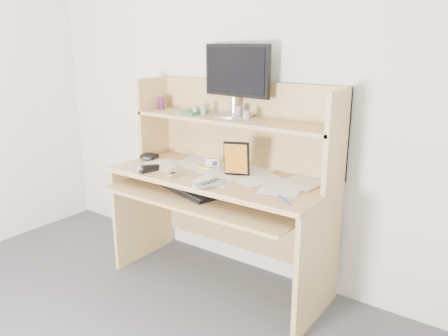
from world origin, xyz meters
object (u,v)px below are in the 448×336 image
Objects in this scene: desk at (226,180)px; keyboard at (189,190)px; game_case at (237,159)px; monitor at (236,78)px; tv_remote at (210,184)px.

keyboard is at bearing -117.21° from desk.
desk reaches higher than keyboard.
game_case is 0.42× the size of monitor.
monitor is (-0.13, 0.45, 0.55)m from tv_remote.
game_case reaches higher than tv_remote.
keyboard is 0.35m from game_case.
tv_remote is 0.95× the size of game_case.
keyboard is 2.13× the size of game_case.
tv_remote is 0.26m from game_case.
desk is 6.85× the size of tv_remote.
desk is at bearing -69.72° from monitor.
monitor is at bearing 101.97° from desk.
tv_remote is 0.40× the size of monitor.
keyboard is at bearing -94.75° from monitor.
desk is at bearing 79.00° from keyboard.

